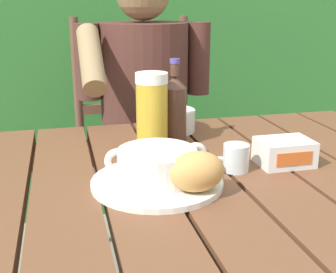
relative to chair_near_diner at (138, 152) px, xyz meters
name	(u,v)px	position (x,y,z in m)	size (l,w,h in m)	color
dining_table	(193,211)	(-0.02, -0.86, 0.15)	(1.25, 0.84, 0.76)	brown
chair_near_diner	(138,152)	(0.00, 0.00, 0.00)	(0.49, 0.41, 1.06)	brown
person_eating	(146,111)	(0.00, -0.20, 0.23)	(0.48, 0.47, 1.25)	#4F2C25
serving_plate	(157,182)	(-0.12, -0.92, 0.25)	(0.27, 0.27, 0.01)	white
soup_bowl	(157,164)	(-0.12, -0.92, 0.29)	(0.21, 0.16, 0.07)	white
bread_roll	(197,171)	(-0.06, -0.99, 0.30)	(0.11, 0.09, 0.08)	tan
beer_glass	(152,111)	(-0.08, -0.69, 0.35)	(0.08, 0.08, 0.19)	gold
beer_bottle	(175,108)	(-0.01, -0.64, 0.34)	(0.06, 0.06, 0.22)	#4F3024
water_glass_small	(236,158)	(0.07, -0.88, 0.28)	(0.06, 0.06, 0.06)	silver
butter_tub	(284,152)	(0.19, -0.87, 0.28)	(0.12, 0.09, 0.06)	white
table_knife	(201,158)	(0.01, -0.80, 0.25)	(0.14, 0.05, 0.01)	silver
diner_bowl	(169,120)	(0.00, -0.54, 0.28)	(0.15, 0.15, 0.06)	white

